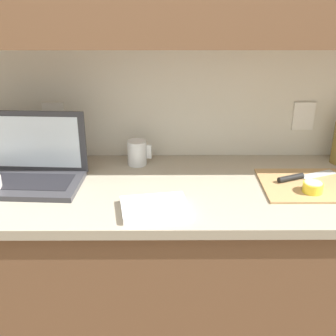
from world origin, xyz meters
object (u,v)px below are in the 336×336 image
at_px(cutting_board, 307,185).
at_px(lemon_half_cut, 313,187).
at_px(knife, 297,177).
at_px(measuring_cup, 137,153).
at_px(laptop, 34,167).

bearing_deg(cutting_board, lemon_half_cut, -90.91).
height_order(cutting_board, lemon_half_cut, lemon_half_cut).
relative_size(knife, measuring_cup, 2.46).
relative_size(laptop, lemon_half_cut, 5.36).
xyz_separation_m(knife, lemon_half_cut, (0.02, -0.11, 0.01)).
relative_size(laptop, measuring_cup, 3.72).
bearing_deg(laptop, cutting_board, 0.65).
bearing_deg(knife, lemon_half_cut, -100.53).
xyz_separation_m(knife, measuring_cup, (-0.62, 0.17, 0.03)).
height_order(cutting_board, measuring_cup, measuring_cup).
distance_m(laptop, lemon_half_cut, 1.03).
bearing_deg(lemon_half_cut, cutting_board, 89.09).
relative_size(cutting_board, measuring_cup, 3.27).
bearing_deg(laptop, measuring_cup, 27.20).
bearing_deg(cutting_board, measuring_cup, 161.53).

